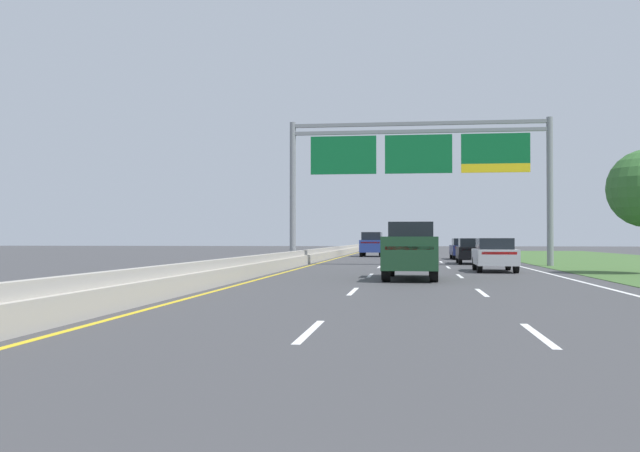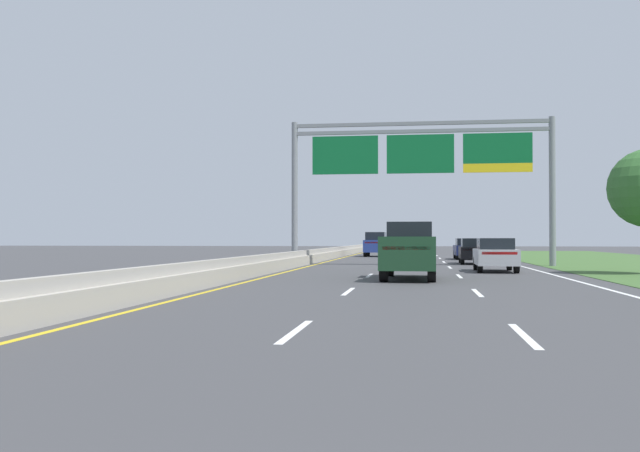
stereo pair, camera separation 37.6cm
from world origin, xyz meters
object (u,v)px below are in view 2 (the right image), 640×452
(pickup_truck_darkgreen, at_px, (409,251))
(car_navy_right_lane_sedan, at_px, (467,248))
(car_black_right_lane_sedan, at_px, (475,251))
(overhead_sign_gantry, at_px, (420,161))
(car_silver_right_lane_sedan, at_px, (495,254))
(car_white_centre_lane_sedan, at_px, (419,248))
(car_blue_left_lane_suv, at_px, (376,244))

(pickup_truck_darkgreen, xyz_separation_m, car_navy_right_lane_sedan, (3.95, 26.66, -0.26))
(car_black_right_lane_sedan, bearing_deg, overhead_sign_gantry, 136.64)
(overhead_sign_gantry, height_order, pickup_truck_darkgreen, overhead_sign_gantry)
(pickup_truck_darkgreen, height_order, car_navy_right_lane_sedan, pickup_truck_darkgreen)
(car_silver_right_lane_sedan, xyz_separation_m, car_black_right_lane_sedan, (-0.15, 10.31, 0.00))
(pickup_truck_darkgreen, bearing_deg, overhead_sign_gantry, -0.84)
(car_navy_right_lane_sedan, distance_m, car_black_right_lane_sedan, 9.65)
(car_silver_right_lane_sedan, distance_m, car_navy_right_lane_sedan, 19.95)
(car_white_centre_lane_sedan, xyz_separation_m, car_navy_right_lane_sedan, (3.57, -2.93, 0.00))
(pickup_truck_darkgreen, distance_m, car_white_centre_lane_sedan, 29.60)
(car_white_centre_lane_sedan, bearing_deg, pickup_truck_darkgreen, -179.83)
(car_white_centre_lane_sedan, bearing_deg, car_blue_left_lane_suv, 38.24)
(car_blue_left_lane_suv, relative_size, car_navy_right_lane_sedan, 1.07)
(car_black_right_lane_sedan, bearing_deg, car_blue_left_lane_suv, 23.36)
(overhead_sign_gantry, distance_m, car_navy_right_lane_sedan, 14.44)
(overhead_sign_gantry, xyz_separation_m, pickup_truck_darkgreen, (-0.46, -13.66, -4.95))
(overhead_sign_gantry, bearing_deg, car_black_right_lane_sedan, 45.43)
(overhead_sign_gantry, height_order, car_white_centre_lane_sedan, overhead_sign_gantry)
(overhead_sign_gantry, relative_size, car_white_centre_lane_sedan, 3.40)
(car_blue_left_lane_suv, bearing_deg, pickup_truck_darkgreen, -173.77)
(car_blue_left_lane_suv, distance_m, car_black_right_lane_sedan, 18.80)
(car_white_centre_lane_sedan, distance_m, car_navy_right_lane_sedan, 4.62)
(overhead_sign_gantry, xyz_separation_m, car_white_centre_lane_sedan, (-0.09, 15.94, -5.21))
(car_white_centre_lane_sedan, distance_m, car_black_right_lane_sedan, 13.03)
(pickup_truck_darkgreen, xyz_separation_m, car_white_centre_lane_sedan, (0.38, 29.59, -0.26))
(car_silver_right_lane_sedan, xyz_separation_m, car_navy_right_lane_sedan, (0.03, 19.95, 0.00))
(overhead_sign_gantry, distance_m, car_blue_left_lane_suv, 21.68)
(pickup_truck_darkgreen, bearing_deg, car_black_right_lane_sedan, -11.41)
(pickup_truck_darkgreen, bearing_deg, car_blue_left_lane_suv, 6.59)
(car_blue_left_lane_suv, height_order, car_black_right_lane_sedan, car_blue_left_lane_suv)
(pickup_truck_darkgreen, xyz_separation_m, car_silver_right_lane_sedan, (3.92, 6.71, -0.26))
(car_blue_left_lane_suv, xyz_separation_m, car_navy_right_lane_sedan, (7.26, -7.77, -0.28))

